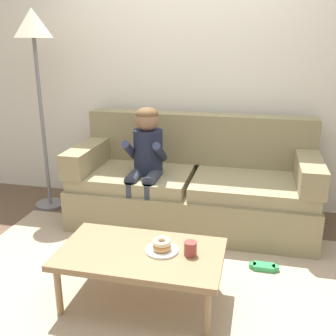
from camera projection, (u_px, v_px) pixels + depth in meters
ground at (161, 267)px, 3.03m from camera, size 10.00×10.00×0.00m
wall_back at (194, 67)px, 3.89m from camera, size 8.00×0.10×2.80m
area_rug at (152, 285)px, 2.79m from camera, size 3.00×1.91×0.01m
couch at (193, 187)px, 3.69m from camera, size 2.18×0.90×0.98m
coffee_table at (141, 256)px, 2.52m from camera, size 1.04×0.60×0.38m
person_child at (146, 157)px, 3.48m from camera, size 0.34×0.58×1.10m
plate at (162, 250)px, 2.50m from camera, size 0.21×0.21×0.01m
donut at (162, 247)px, 2.50m from camera, size 0.16×0.16×0.04m
donut_second at (162, 242)px, 2.48m from camera, size 0.13×0.13×0.04m
mug at (190, 249)px, 2.45m from camera, size 0.08×0.08×0.09m
toy_controller at (264, 268)px, 2.97m from camera, size 0.23×0.09×0.05m
floor_lamp at (34, 44)px, 3.64m from camera, size 0.35×0.35×1.93m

